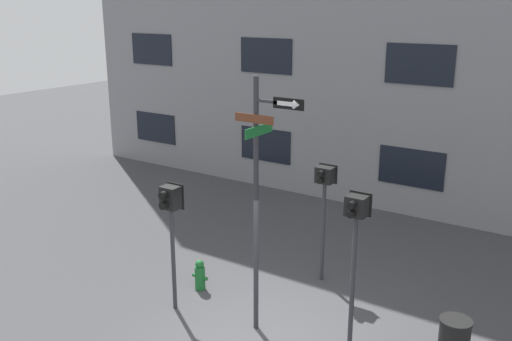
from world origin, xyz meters
The scene contains 5 objects.
street_sign_pole centered at (-0.24, 0.40, 2.69)m, with size 1.28×0.80×4.63m.
pedestrian_signal_left centered at (-2.03, 0.10, 2.02)m, with size 0.40×0.40×2.54m.
pedestrian_signal_right centered at (1.52, 0.48, 2.25)m, with size 0.38×0.40×2.92m.
pedestrian_signal_across centered at (-0.21, 2.79, 2.03)m, with size 0.42×0.40×2.57m.
fire_hydrant centered at (-2.12, 0.99, 0.32)m, with size 0.37×0.21×0.66m.
Camera 1 is at (4.87, -7.32, 5.73)m, focal length 40.00 mm.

